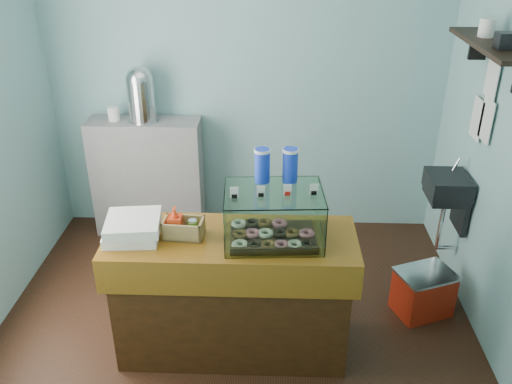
{
  "coord_description": "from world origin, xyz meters",
  "views": [
    {
      "loc": [
        0.27,
        -3.16,
        2.72
      ],
      "look_at": [
        0.15,
        -0.15,
        1.17
      ],
      "focal_mm": 38.0,
      "sensor_mm": 36.0,
      "label": 1
    }
  ],
  "objects_px": {
    "counter": "(232,293)",
    "red_cooler": "(423,292)",
    "display_case": "(273,213)",
    "coffee_urn": "(141,93)"
  },
  "relations": [
    {
      "from": "display_case",
      "to": "coffee_urn",
      "type": "bearing_deg",
      "value": 123.1
    },
    {
      "from": "coffee_urn",
      "to": "red_cooler",
      "type": "relative_size",
      "value": 0.99
    },
    {
      "from": "coffee_urn",
      "to": "red_cooler",
      "type": "bearing_deg",
      "value": -26.51
    },
    {
      "from": "coffee_urn",
      "to": "red_cooler",
      "type": "height_order",
      "value": "coffee_urn"
    },
    {
      "from": "counter",
      "to": "display_case",
      "type": "distance_m",
      "value": 0.67
    },
    {
      "from": "display_case",
      "to": "red_cooler",
      "type": "xyz_separation_m",
      "value": [
        1.14,
        0.4,
        -0.89
      ]
    },
    {
      "from": "display_case",
      "to": "red_cooler",
      "type": "relative_size",
      "value": 1.28
    },
    {
      "from": "counter",
      "to": "red_cooler",
      "type": "xyz_separation_m",
      "value": [
        1.41,
        0.42,
        -0.28
      ]
    },
    {
      "from": "display_case",
      "to": "coffee_urn",
      "type": "height_order",
      "value": "coffee_urn"
    },
    {
      "from": "counter",
      "to": "red_cooler",
      "type": "distance_m",
      "value": 1.49
    }
  ]
}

